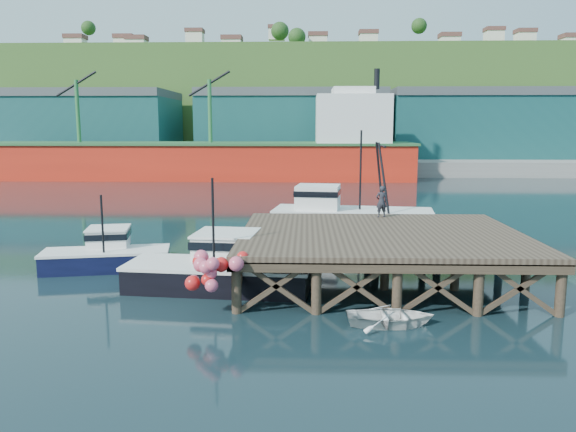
{
  "coord_description": "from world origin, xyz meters",
  "views": [
    {
      "loc": [
        2.27,
        -23.95,
        6.59
      ],
      "look_at": [
        1.42,
        2.0,
        2.47
      ],
      "focal_mm": 35.0,
      "sensor_mm": 36.0,
      "label": 1
    }
  ],
  "objects_px": {
    "dinghy": "(390,317)",
    "trawler": "(349,215)",
    "boat_navy": "(107,253)",
    "dockworker": "(381,202)",
    "boat_black": "(221,267)"
  },
  "relations": [
    {
      "from": "boat_navy",
      "to": "dockworker",
      "type": "distance_m",
      "value": 13.52
    },
    {
      "from": "trawler",
      "to": "dockworker",
      "type": "xyz_separation_m",
      "value": [
        1.14,
        -5.93,
        1.59
      ]
    },
    {
      "from": "dockworker",
      "to": "boat_navy",
      "type": "bearing_deg",
      "value": -1.54
    },
    {
      "from": "dinghy",
      "to": "dockworker",
      "type": "distance_m",
      "value": 10.13
    },
    {
      "from": "boat_black",
      "to": "dockworker",
      "type": "distance_m",
      "value": 9.3
    },
    {
      "from": "boat_black",
      "to": "trawler",
      "type": "distance_m",
      "value": 12.91
    },
    {
      "from": "trawler",
      "to": "dinghy",
      "type": "xyz_separation_m",
      "value": [
        0.23,
        -15.68,
        -1.02
      ]
    },
    {
      "from": "dockworker",
      "to": "dinghy",
      "type": "bearing_deg",
      "value": 72.54
    },
    {
      "from": "boat_navy",
      "to": "dockworker",
      "type": "height_order",
      "value": "dockworker"
    },
    {
      "from": "dockworker",
      "to": "trawler",
      "type": "bearing_deg",
      "value": -91.21
    },
    {
      "from": "boat_navy",
      "to": "boat_black",
      "type": "height_order",
      "value": "boat_black"
    },
    {
      "from": "dockworker",
      "to": "boat_black",
      "type": "bearing_deg",
      "value": 24.57
    },
    {
      "from": "boat_navy",
      "to": "boat_black",
      "type": "bearing_deg",
      "value": -38.09
    },
    {
      "from": "boat_black",
      "to": "trawler",
      "type": "height_order",
      "value": "trawler"
    },
    {
      "from": "dinghy",
      "to": "trawler",
      "type": "bearing_deg",
      "value": -0.19
    }
  ]
}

